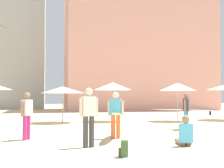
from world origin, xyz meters
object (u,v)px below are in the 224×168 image
object	(u,v)px
person_far_right	(185,135)
cafe_umbrella_3	(178,87)
person_mid_center	(185,110)
person_mid_right	(116,113)
beach_towel	(155,157)
person_near_left	(27,114)
cafe_umbrella_0	(63,90)
backpack	(124,149)
cafe_umbrella_4	(113,86)
person_far_left	(89,114)

from	to	relation	value
person_far_right	cafe_umbrella_3	bearing A→B (deg)	-12.84
person_mid_center	person_mid_right	xyz separation A→B (m)	(-3.83, -2.46, -0.01)
person_far_right	beach_towel	bearing A→B (deg)	145.49
person_mid_right	person_near_left	bearing A→B (deg)	-72.89
person_mid_right	person_far_right	world-z (taller)	person_mid_right
cafe_umbrella_0	backpack	distance (m)	11.05
person_mid_right	cafe_umbrella_4	bearing A→B (deg)	-167.09
person_mid_center	cafe_umbrella_4	bearing A→B (deg)	-29.63
beach_towel	backpack	bearing A→B (deg)	164.63
cafe_umbrella_4	person_mid_right	bearing A→B (deg)	-100.70
person_far_right	cafe_umbrella_4	bearing A→B (deg)	11.09
person_far_right	person_mid_right	bearing A→B (deg)	51.02
cafe_umbrella_0	person_mid_center	xyz separation A→B (m)	(5.44, -5.03, -1.01)
cafe_umbrella_3	person_mid_right	bearing A→B (deg)	-127.62
cafe_umbrella_3	cafe_umbrella_4	size ratio (longest dim) A/B	0.99
cafe_umbrella_3	beach_towel	distance (m)	12.12
person_near_left	person_far_left	distance (m)	2.83
cafe_umbrella_0	cafe_umbrella_4	world-z (taller)	cafe_umbrella_4
beach_towel	person_near_left	size ratio (longest dim) A/B	0.96
person_far_left	cafe_umbrella_3	bearing A→B (deg)	-52.30
cafe_umbrella_3	cafe_umbrella_4	bearing A→B (deg)	170.09
cafe_umbrella_0	person_far_left	size ratio (longest dim) A/B	1.42
cafe_umbrella_0	person_near_left	distance (m)	7.38
cafe_umbrella_3	person_near_left	distance (m)	11.06
person_far_right	person_mid_center	bearing A→B (deg)	-15.62
person_mid_right	person_far_right	distance (m)	2.70
cafe_umbrella_3	backpack	world-z (taller)	cafe_umbrella_3
beach_towel	person_far_left	xyz separation A→B (m)	(-1.44, 1.88, 0.98)
cafe_umbrella_3	person_mid_center	xyz separation A→B (m)	(-1.66, -4.66, -1.22)
cafe_umbrella_3	person_near_left	xyz separation A→B (m)	(-8.67, -6.76, -1.23)
person_far_right	person_far_left	bearing A→B (deg)	93.92
cafe_umbrella_4	person_mid_center	bearing A→B (deg)	-66.29
beach_towel	cafe_umbrella_4	bearing A→B (deg)	83.67
cafe_umbrella_0	person_far_left	distance (m)	9.24
cafe_umbrella_0	person_far_left	bearing A→B (deg)	-87.63
cafe_umbrella_0	person_mid_right	world-z (taller)	cafe_umbrella_0
cafe_umbrella_4	backpack	xyz separation A→B (m)	(-2.01, -11.19, -1.98)
person_near_left	beach_towel	bearing A→B (deg)	-17.52
backpack	person_mid_center	bearing A→B (deg)	-110.60
beach_towel	backpack	xyz separation A→B (m)	(-0.75, 0.21, 0.19)
person_mid_center	person_far_left	distance (m)	6.54
cafe_umbrella_0	beach_towel	world-z (taller)	cafe_umbrella_0
backpack	person_far_right	xyz separation A→B (m)	(2.29, 1.39, 0.14)
cafe_umbrella_3	person_mid_center	world-z (taller)	cafe_umbrella_3
person_far_left	beach_towel	bearing A→B (deg)	-157.60
person_near_left	person_mid_center	bearing A→B (deg)	48.36
cafe_umbrella_0	cafe_umbrella_3	bearing A→B (deg)	-3.01
person_far_left	person_near_left	bearing A→B (deg)	28.65
beach_towel	backpack	size ratio (longest dim) A/B	3.84
cafe_umbrella_0	person_mid_center	world-z (taller)	cafe_umbrella_0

